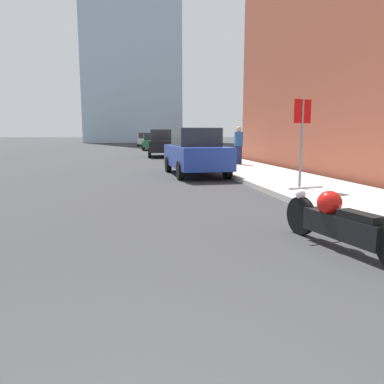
% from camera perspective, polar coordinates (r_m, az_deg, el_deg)
% --- Properties ---
extents(sidewalk, '(2.93, 240.00, 0.15)m').
position_cam_1_polar(sidewalk, '(41.53, -3.00, 6.75)').
color(sidewalk, '#B2ADA3').
rests_on(sidewalk, ground_plane).
extents(distant_tower, '(17.72, 17.72, 50.85)m').
position_cam_1_polar(distant_tower, '(80.97, -9.48, 25.85)').
color(distant_tower, '#9EB7CC').
rests_on(distant_tower, ground_plane).
extents(motorcycle, '(0.75, 2.33, 0.78)m').
position_cam_1_polar(motorcycle, '(5.48, 21.59, -4.24)').
color(motorcycle, black).
rests_on(motorcycle, ground_plane).
extents(parked_car_blue, '(2.02, 4.54, 1.79)m').
position_cam_1_polar(parked_car_blue, '(14.36, 0.53, 6.11)').
color(parked_car_blue, '#1E3899').
rests_on(parked_car_blue, ground_plane).
extents(parked_car_black, '(1.98, 4.60, 1.87)m').
position_cam_1_polar(parked_car_black, '(26.36, -4.79, 7.41)').
color(parked_car_black, black).
rests_on(parked_car_black, ground_plane).
extents(parked_car_green, '(2.01, 4.13, 1.53)m').
position_cam_1_polar(parked_car_green, '(37.14, -6.10, 7.58)').
color(parked_car_green, '#1E6B33').
rests_on(parked_car_green, ground_plane).
extents(parked_car_white, '(2.18, 4.50, 1.73)m').
position_cam_1_polar(parked_car_white, '(49.87, -7.15, 7.93)').
color(parked_car_white, silver).
rests_on(parked_car_white, ground_plane).
extents(stop_sign, '(0.57, 0.26, 2.29)m').
position_cam_1_polar(stop_sign, '(10.18, 16.41, 9.29)').
color(stop_sign, slate).
rests_on(stop_sign, sidewalk).
extents(pedestrian, '(0.36, 0.25, 1.77)m').
position_cam_1_polar(pedestrian, '(17.92, 7.11, 7.17)').
color(pedestrian, '#1E2347').
rests_on(pedestrian, sidewalk).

